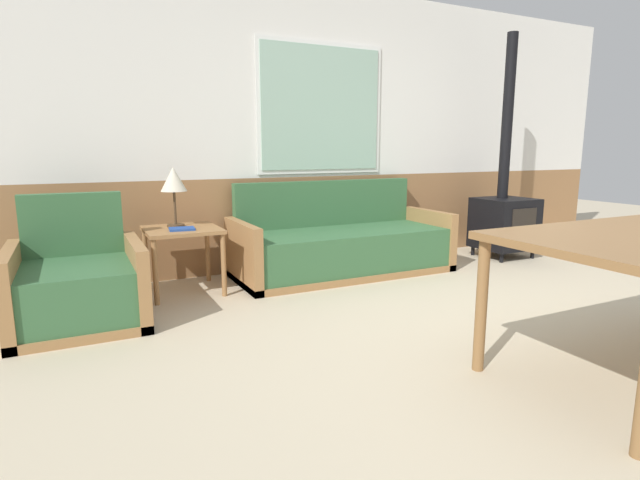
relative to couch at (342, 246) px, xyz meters
The scene contains 8 objects.
ground_plane 2.19m from the couch, 81.59° to the right, with size 16.00×16.00×0.00m, color beige.
wall_back 1.24m from the couch, 57.64° to the left, with size 7.20×0.09×2.70m.
couch is the anchor object (origin of this frame).
armchair 2.31m from the couch, 169.37° to the right, with size 0.83×0.87×0.86m.
side_table 1.49m from the couch, behind, with size 0.58×0.58×0.54m.
table_lamp 1.65m from the couch, behind, with size 0.21×0.21×0.49m.
book_stack 1.53m from the couch, behind, with size 0.21×0.18×0.02m.
wood_stove 1.95m from the couch, ahead, with size 0.57×0.53×2.35m.
Camera 1 is at (-2.56, -1.92, 1.18)m, focal length 28.00 mm.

